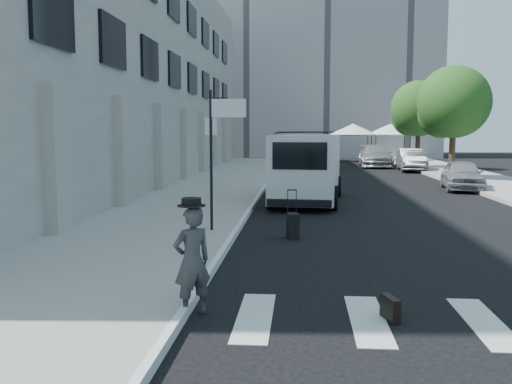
% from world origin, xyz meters
% --- Properties ---
extents(ground, '(120.00, 120.00, 0.00)m').
position_xyz_m(ground, '(0.00, 0.00, 0.00)').
color(ground, black).
rests_on(ground, ground).
extents(sidewalk_left, '(4.50, 48.00, 0.15)m').
position_xyz_m(sidewalk_left, '(-4.25, 16.00, 0.07)').
color(sidewalk_left, gray).
rests_on(sidewalk_left, ground).
extents(sidewalk_right, '(4.00, 56.00, 0.15)m').
position_xyz_m(sidewalk_right, '(9.00, 20.00, 0.07)').
color(sidewalk_right, gray).
rests_on(sidewalk_right, ground).
extents(building_left, '(10.00, 44.00, 12.00)m').
position_xyz_m(building_left, '(-11.50, 18.00, 6.00)').
color(building_left, gray).
rests_on(building_left, ground).
extents(building_far, '(22.00, 12.00, 25.00)m').
position_xyz_m(building_far, '(2.00, 50.00, 12.50)').
color(building_far, slate).
rests_on(building_far, ground).
extents(sign_pole, '(1.03, 0.07, 3.50)m').
position_xyz_m(sign_pole, '(-2.36, 3.20, 2.65)').
color(sign_pole, black).
rests_on(sign_pole, sidewalk_left).
extents(tree_near, '(3.80, 3.83, 6.03)m').
position_xyz_m(tree_near, '(7.50, 20.15, 3.97)').
color(tree_near, black).
rests_on(tree_near, ground).
extents(tree_far, '(3.80, 3.83, 6.03)m').
position_xyz_m(tree_far, '(7.50, 29.15, 3.97)').
color(tree_far, black).
rests_on(tree_far, ground).
extents(tent_left, '(4.00, 4.00, 3.20)m').
position_xyz_m(tent_left, '(4.00, 38.00, 2.71)').
color(tent_left, black).
rests_on(tent_left, ground).
extents(tent_right, '(4.00, 4.00, 3.20)m').
position_xyz_m(tent_right, '(7.20, 38.50, 2.71)').
color(tent_right, black).
rests_on(tent_right, ground).
extents(businessman, '(0.69, 0.65, 1.59)m').
position_xyz_m(businessman, '(-1.90, -3.00, 0.79)').
color(businessman, '#343436').
rests_on(businessman, ground).
extents(briefcase, '(0.24, 0.46, 0.34)m').
position_xyz_m(briefcase, '(0.91, -3.00, 0.17)').
color(briefcase, black).
rests_on(briefcase, ground).
extents(suitcase, '(0.34, 0.47, 1.20)m').
position_xyz_m(suitcase, '(-0.55, 3.00, 0.32)').
color(suitcase, black).
rests_on(suitcase, ground).
extents(cargo_van, '(2.82, 6.80, 2.48)m').
position_xyz_m(cargo_van, '(-0.11, 10.35, 1.28)').
color(cargo_van, silver).
rests_on(cargo_van, ground).
extents(parked_car_a, '(2.11, 4.15, 1.35)m').
position_xyz_m(parked_car_a, '(6.80, 15.05, 0.68)').
color(parked_car_a, gray).
rests_on(parked_car_a, ground).
extents(parked_car_b, '(1.81, 4.53, 1.46)m').
position_xyz_m(parked_car_b, '(6.80, 26.82, 0.73)').
color(parked_car_b, '#4D4F53').
rests_on(parked_car_b, ground).
extents(parked_car_c, '(2.48, 5.62, 1.60)m').
position_xyz_m(parked_car_c, '(5.00, 30.94, 0.80)').
color(parked_car_c, '#919598').
rests_on(parked_car_c, ground).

